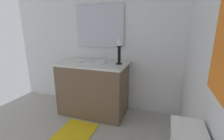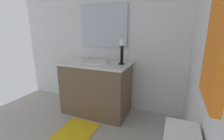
% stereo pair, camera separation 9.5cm
% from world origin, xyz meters
% --- Properties ---
extents(wall_back, '(2.44, 0.04, 2.45)m').
position_xyz_m(wall_back, '(0.00, 1.45, 1.23)').
color(wall_back, white).
rests_on(wall_back, ground).
extents(wall_left, '(0.04, 2.90, 2.45)m').
position_xyz_m(wall_left, '(-1.22, 0.00, 1.23)').
color(wall_left, white).
rests_on(wall_left, ground).
extents(vanity_cabinet, '(0.58, 1.03, 0.80)m').
position_xyz_m(vanity_cabinet, '(-0.90, 0.15, 0.40)').
color(vanity_cabinet, brown).
rests_on(vanity_cabinet, ground).
extents(sink_basin, '(0.40, 0.40, 0.24)m').
position_xyz_m(sink_basin, '(-0.90, 0.15, 0.76)').
color(sink_basin, white).
rests_on(sink_basin, vanity_cabinet).
extents(mirror, '(0.02, 0.79, 0.65)m').
position_xyz_m(mirror, '(-1.18, 0.15, 1.33)').
color(mirror, silver).
extents(candle_holder_tall, '(0.09, 0.09, 0.35)m').
position_xyz_m(candle_holder_tall, '(-0.94, 0.54, 0.99)').
color(candle_holder_tall, black).
rests_on(candle_holder_tall, vanity_cabinet).
extents(towel_near_vanity, '(0.28, 0.03, 0.54)m').
position_xyz_m(towel_near_vanity, '(0.50, 1.37, 1.31)').
color(towel_near_vanity, orange).
rests_on(towel_near_vanity, towel_bar).
extents(bath_mat, '(0.60, 0.44, 0.02)m').
position_xyz_m(bath_mat, '(-0.27, 0.15, 0.01)').
color(bath_mat, yellow).
rests_on(bath_mat, ground).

